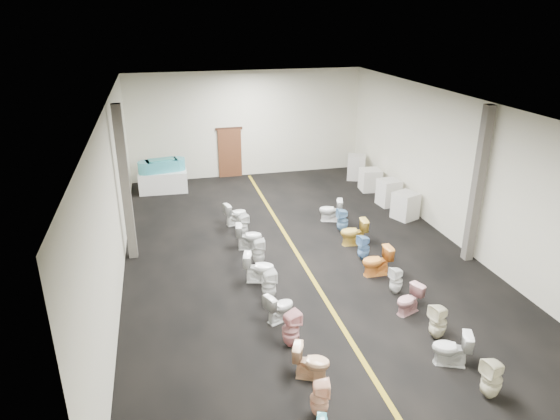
# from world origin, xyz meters

# --- Properties ---
(floor) EXTENTS (16.00, 16.00, 0.00)m
(floor) POSITION_xyz_m (0.00, 0.00, 0.00)
(floor) COLOR black
(floor) RESTS_ON ground
(ceiling) EXTENTS (16.00, 16.00, 0.00)m
(ceiling) POSITION_xyz_m (0.00, 0.00, 4.50)
(ceiling) COLOR black
(ceiling) RESTS_ON ground
(wall_back) EXTENTS (10.00, 0.00, 10.00)m
(wall_back) POSITION_xyz_m (0.00, 8.00, 2.25)
(wall_back) COLOR beige
(wall_back) RESTS_ON ground
(wall_front) EXTENTS (10.00, 0.00, 10.00)m
(wall_front) POSITION_xyz_m (0.00, -8.00, 2.25)
(wall_front) COLOR beige
(wall_front) RESTS_ON ground
(wall_left) EXTENTS (0.00, 16.00, 16.00)m
(wall_left) POSITION_xyz_m (-5.00, 0.00, 2.25)
(wall_left) COLOR beige
(wall_left) RESTS_ON ground
(wall_right) EXTENTS (0.00, 16.00, 16.00)m
(wall_right) POSITION_xyz_m (5.00, 0.00, 2.25)
(wall_right) COLOR beige
(wall_right) RESTS_ON ground
(aisle_stripe) EXTENTS (0.12, 15.60, 0.01)m
(aisle_stripe) POSITION_xyz_m (0.00, 0.00, 0.00)
(aisle_stripe) COLOR olive
(aisle_stripe) RESTS_ON floor
(back_door) EXTENTS (1.00, 0.10, 2.10)m
(back_door) POSITION_xyz_m (-0.80, 7.94, 1.05)
(back_door) COLOR #562D19
(back_door) RESTS_ON floor
(door_frame) EXTENTS (1.15, 0.08, 0.10)m
(door_frame) POSITION_xyz_m (-0.80, 7.95, 2.12)
(door_frame) COLOR #331C11
(door_frame) RESTS_ON back_door
(column_left) EXTENTS (0.25, 0.25, 4.50)m
(column_left) POSITION_xyz_m (-4.75, 1.00, 2.25)
(column_left) COLOR #59544C
(column_left) RESTS_ON floor
(column_right) EXTENTS (0.25, 0.25, 4.50)m
(column_right) POSITION_xyz_m (4.75, -1.50, 2.25)
(column_right) COLOR #59544C
(column_right) RESTS_ON floor
(display_table) EXTENTS (1.91, 1.00, 0.84)m
(display_table) POSITION_xyz_m (-3.71, 6.64, 0.42)
(display_table) COLOR white
(display_table) RESTS_ON floor
(bathtub) EXTENTS (1.84, 0.87, 0.55)m
(bathtub) POSITION_xyz_m (-3.71, 6.64, 1.07)
(bathtub) COLOR teal
(bathtub) RESTS_ON display_table
(appliance_crate_a) EXTENTS (0.94, 0.94, 0.93)m
(appliance_crate_a) POSITION_xyz_m (4.40, 1.75, 0.47)
(appliance_crate_a) COLOR silver
(appliance_crate_a) RESTS_ON floor
(appliance_crate_b) EXTENTS (0.78, 0.78, 0.97)m
(appliance_crate_b) POSITION_xyz_m (4.40, 3.09, 0.49)
(appliance_crate_b) COLOR silver
(appliance_crate_b) RESTS_ON floor
(appliance_crate_c) EXTENTS (0.84, 0.84, 0.87)m
(appliance_crate_c) POSITION_xyz_m (4.40, 4.79, 0.43)
(appliance_crate_c) COLOR silver
(appliance_crate_c) RESTS_ON floor
(appliance_crate_d) EXTENTS (0.96, 0.96, 1.04)m
(appliance_crate_d) POSITION_xyz_m (4.40, 6.29, 0.52)
(appliance_crate_d) COLOR silver
(appliance_crate_d) RESTS_ON floor
(toilet_left_1) EXTENTS (0.41, 0.41, 0.75)m
(toilet_left_1) POSITION_xyz_m (-1.36, -6.28, 0.37)
(toilet_left_1) COLOR #FFC2A0
(toilet_left_1) RESTS_ON floor
(toilet_left_2) EXTENTS (0.83, 0.68, 0.74)m
(toilet_left_2) POSITION_xyz_m (-1.19, -5.29, 0.37)
(toilet_left_2) COLOR #E5B285
(toilet_left_2) RESTS_ON floor
(toilet_left_3) EXTENTS (0.49, 0.48, 0.84)m
(toilet_left_3) POSITION_xyz_m (-1.33, -4.22, 0.42)
(toilet_left_3) COLOR pink
(toilet_left_3) RESTS_ON floor
(toilet_left_4) EXTENTS (0.82, 0.66, 0.73)m
(toilet_left_4) POSITION_xyz_m (-1.33, -3.23, 0.37)
(toilet_left_4) COLOR silver
(toilet_left_4) RESTS_ON floor
(toilet_left_5) EXTENTS (0.38, 0.37, 0.80)m
(toilet_left_5) POSITION_xyz_m (-1.38, -2.28, 0.40)
(toilet_left_5) COLOR silver
(toilet_left_5) RESTS_ON floor
(toilet_left_6) EXTENTS (0.90, 0.66, 0.82)m
(toilet_left_6) POSITION_xyz_m (-1.43, -1.32, 0.41)
(toilet_left_6) COLOR white
(toilet_left_6) RESTS_ON floor
(toilet_left_7) EXTENTS (0.38, 0.37, 0.78)m
(toilet_left_7) POSITION_xyz_m (-1.25, -0.37, 0.39)
(toilet_left_7) COLOR silver
(toilet_left_7) RESTS_ON floor
(toilet_left_8) EXTENTS (0.85, 0.57, 0.80)m
(toilet_left_8) POSITION_xyz_m (-1.33, 0.70, 0.40)
(toilet_left_8) COLOR silver
(toilet_left_8) RESTS_ON floor
(toilet_left_9) EXTENTS (0.43, 0.42, 0.75)m
(toilet_left_9) POSITION_xyz_m (-1.36, 1.61, 0.37)
(toilet_left_9) COLOR silver
(toilet_left_9) RESTS_ON floor
(toilet_left_10) EXTENTS (0.84, 0.61, 0.77)m
(toilet_left_10) POSITION_xyz_m (-1.43, 2.65, 0.38)
(toilet_left_10) COLOR white
(toilet_left_10) RESTS_ON floor
(toilet_right_0) EXTENTS (0.44, 0.43, 0.84)m
(toilet_right_0) POSITION_xyz_m (1.90, -6.61, 0.42)
(toilet_right_0) COLOR beige
(toilet_right_0) RESTS_ON floor
(toilet_right_1) EXTENTS (0.87, 0.69, 0.77)m
(toilet_right_1) POSITION_xyz_m (1.68, -5.59, 0.39)
(toilet_right_1) COLOR silver
(toilet_right_1) RESTS_ON floor
(toilet_right_2) EXTENTS (0.46, 0.45, 0.83)m
(toilet_right_2) POSITION_xyz_m (1.89, -4.72, 0.42)
(toilet_right_2) COLOR #EEE6C4
(toilet_right_2) RESTS_ON floor
(toilet_right_3) EXTENTS (0.79, 0.62, 0.71)m
(toilet_right_3) POSITION_xyz_m (1.74, -3.67, 0.35)
(toilet_right_3) COLOR #CF9397
(toilet_right_3) RESTS_ON floor
(toilet_right_4) EXTENTS (0.40, 0.40, 0.73)m
(toilet_right_4) POSITION_xyz_m (1.85, -2.77, 0.37)
(toilet_right_4) COLOR white
(toilet_right_4) RESTS_ON floor
(toilet_right_5) EXTENTS (0.81, 0.46, 0.83)m
(toilet_right_5) POSITION_xyz_m (1.76, -1.76, 0.41)
(toilet_right_5) COLOR orange
(toilet_right_5) RESTS_ON floor
(toilet_right_6) EXTENTS (0.41, 0.40, 0.76)m
(toilet_right_6) POSITION_xyz_m (1.77, -0.82, 0.38)
(toilet_right_6) COLOR #6C9ED5
(toilet_right_6) RESTS_ON floor
(toilet_right_7) EXTENTS (0.86, 0.54, 0.84)m
(toilet_right_7) POSITION_xyz_m (1.86, 0.19, 0.42)
(toilet_right_7) COLOR gold
(toilet_right_7) RESTS_ON floor
(toilet_right_8) EXTENTS (0.38, 0.38, 0.81)m
(toilet_right_8) POSITION_xyz_m (1.86, 1.17, 0.41)
(toilet_right_8) COLOR #72A0CB
(toilet_right_8) RESTS_ON floor
(toilet_right_9) EXTENTS (0.88, 0.67, 0.80)m
(toilet_right_9) POSITION_xyz_m (1.80, 2.14, 0.40)
(toilet_right_9) COLOR white
(toilet_right_9) RESTS_ON floor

